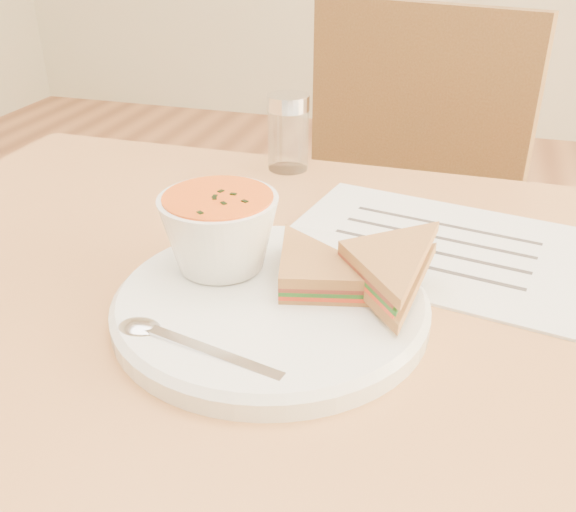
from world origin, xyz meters
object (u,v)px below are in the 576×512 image
(chair_far, at_px, (359,292))
(plate, at_px, (271,306))
(soup_bowl, at_px, (220,235))
(condiment_shaker, at_px, (288,133))

(chair_far, bearing_deg, plate, 107.05)
(chair_far, bearing_deg, soup_bowl, 99.94)
(soup_bowl, xyz_separation_m, condiment_shaker, (-0.03, 0.32, -0.00))
(condiment_shaker, bearing_deg, chair_far, 61.65)
(plate, xyz_separation_m, condiment_shaker, (-0.09, 0.35, 0.04))
(chair_far, bearing_deg, condiment_shaker, 78.12)
(plate, xyz_separation_m, soup_bowl, (-0.06, 0.03, 0.05))
(chair_far, relative_size, condiment_shaker, 9.03)
(chair_far, height_order, plate, chair_far)
(soup_bowl, distance_m, condiment_shaker, 0.32)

